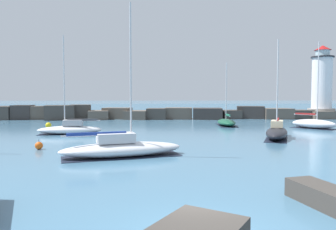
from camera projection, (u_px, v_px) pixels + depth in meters
open_sea_beyond at (156, 107)px, 119.07m from camera, size 400.00×116.00×0.01m
breakwater_jetty at (147, 113)px, 59.06m from camera, size 70.01×7.16×2.57m
lighthouse at (322, 87)px, 61.19m from camera, size 4.83×4.83×13.54m
foreground_rocks at (170, 229)px, 8.75m from camera, size 19.24×8.79×1.25m
sailboat_moored_0 at (121, 148)px, 22.19m from camera, size 8.68×4.64×10.38m
sailboat_moored_1 at (70, 129)px, 35.25m from camera, size 6.95×2.58×10.58m
sailboat_moored_2 at (277, 132)px, 31.73m from camera, size 4.67×7.42×9.44m
sailboat_moored_3 at (314, 123)px, 41.61m from camera, size 5.35×5.81×10.89m
sailboat_moored_6 at (226, 122)px, 45.47m from camera, size 2.75×6.44×8.81m
mooring_buoy_orange_near at (48, 125)px, 41.96m from camera, size 0.74×0.74×0.94m
mooring_buoy_far_side at (39, 146)px, 25.14m from camera, size 0.59×0.59×0.79m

